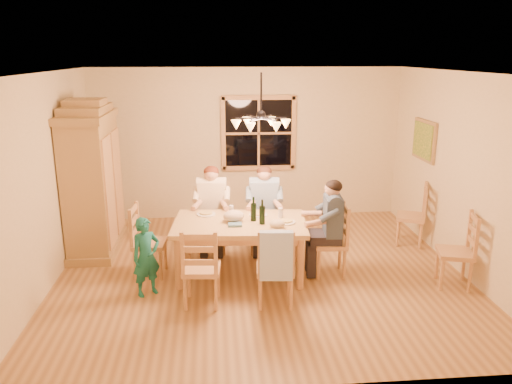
{
  "coord_description": "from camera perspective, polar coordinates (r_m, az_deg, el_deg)",
  "views": [
    {
      "loc": [
        -0.63,
        -6.35,
        2.93
      ],
      "look_at": [
        -0.06,
        0.1,
        1.12
      ],
      "focal_mm": 35.0,
      "sensor_mm": 36.0,
      "label": 1
    }
  ],
  "objects": [
    {
      "name": "chair_spare_front",
      "position": [
        7.0,
        21.66,
        -7.62
      ],
      "size": [
        0.52,
        0.53,
        0.99
      ],
      "rotation": [
        0.0,
        0.0,
        1.31
      ],
      "color": "tan",
      "rests_on": "floor"
    },
    {
      "name": "wine_glass_a",
      "position": [
        6.92,
        -2.84,
        -2.1
      ],
      "size": [
        0.06,
        0.06,
        0.14
      ],
      "primitive_type": "cylinder",
      "color": "silver",
      "rests_on": "dining_table"
    },
    {
      "name": "napkin",
      "position": [
        6.51,
        -2.42,
        -3.75
      ],
      "size": [
        0.19,
        0.15,
        0.03
      ],
      "primitive_type": "cube",
      "rotation": [
        0.0,
        0.0,
        -0.08
      ],
      "color": "slate",
      "rests_on": "dining_table"
    },
    {
      "name": "wine_bottle_b",
      "position": [
        6.54,
        0.71,
        -2.28
      ],
      "size": [
        0.08,
        0.08,
        0.33
      ],
      "primitive_type": "cylinder",
      "color": "black",
      "rests_on": "dining_table"
    },
    {
      "name": "chair_near_left",
      "position": [
        6.1,
        -6.22,
        -10.03
      ],
      "size": [
        0.47,
        0.45,
        0.99
      ],
      "rotation": [
        0.0,
        0.0,
        -0.08
      ],
      "color": "tan",
      "rests_on": "floor"
    },
    {
      "name": "wall_right",
      "position": [
        7.36,
        22.4,
        2.01
      ],
      "size": [
        0.02,
        5.0,
        2.7
      ],
      "primitive_type": "cube",
      "color": "beige",
      "rests_on": "floor"
    },
    {
      "name": "chair_near_right",
      "position": [
        6.08,
        2.19,
        -10.06
      ],
      "size": [
        0.47,
        0.45,
        0.99
      ],
      "rotation": [
        0.0,
        0.0,
        -0.08
      ],
      "color": "tan",
      "rests_on": "floor"
    },
    {
      "name": "floor",
      "position": [
        7.02,
        0.54,
        -9.08
      ],
      "size": [
        5.5,
        5.5,
        0.0
      ],
      "primitive_type": "plane",
      "color": "olive",
      "rests_on": "ground"
    },
    {
      "name": "plate_slate",
      "position": [
        6.64,
        3.42,
        -3.45
      ],
      "size": [
        0.26,
        0.26,
        0.02
      ],
      "primitive_type": "cylinder",
      "color": "white",
      "rests_on": "dining_table"
    },
    {
      "name": "painting",
      "position": [
        8.36,
        18.65,
        5.62
      ],
      "size": [
        0.06,
        0.78,
        0.64
      ],
      "color": "olive",
      "rests_on": "wall_right"
    },
    {
      "name": "ceiling",
      "position": [
        6.38,
        0.6,
        13.52
      ],
      "size": [
        5.5,
        5.0,
        0.02
      ],
      "primitive_type": "cube",
      "color": "white",
      "rests_on": "wall_back"
    },
    {
      "name": "cloth_bundle",
      "position": [
        6.65,
        -2.57,
        -2.77
      ],
      "size": [
        0.28,
        0.22,
        0.15
      ],
      "primitive_type": "ellipsoid",
      "color": "tan",
      "rests_on": "dining_table"
    },
    {
      "name": "wall_back",
      "position": [
        9.01,
        -1.0,
        5.49
      ],
      "size": [
        5.5,
        0.02,
        2.7
      ],
      "primitive_type": "cube",
      "color": "beige",
      "rests_on": "floor"
    },
    {
      "name": "towel",
      "position": [
        5.74,
        2.32,
        -7.3
      ],
      "size": [
        0.39,
        0.13,
        0.58
      ],
      "primitive_type": "cube",
      "rotation": [
        0.0,
        0.0,
        -0.08
      ],
      "color": "#A9C4E5",
      "rests_on": "chair_near_right"
    },
    {
      "name": "cap",
      "position": [
        6.42,
        2.42,
        -3.67
      ],
      "size": [
        0.2,
        0.2,
        0.11
      ],
      "primitive_type": "ellipsoid",
      "color": "tan",
      "rests_on": "dining_table"
    },
    {
      "name": "chair_end_left",
      "position": [
        6.97,
        -11.99,
        -6.92
      ],
      "size": [
        0.45,
        0.47,
        0.99
      ],
      "rotation": [
        0.0,
        0.0,
        -1.65
      ],
      "color": "tan",
      "rests_on": "floor"
    },
    {
      "name": "chair_far_right",
      "position": [
        7.6,
        0.92,
        -4.63
      ],
      "size": [
        0.47,
        0.45,
        0.99
      ],
      "rotation": [
        0.0,
        0.0,
        3.06
      ],
      "color": "tan",
      "rests_on": "floor"
    },
    {
      "name": "chair_far_left",
      "position": [
        7.63,
        -4.98,
        -4.63
      ],
      "size": [
        0.47,
        0.45,
        0.99
      ],
      "rotation": [
        0.0,
        0.0,
        3.06
      ],
      "color": "tan",
      "rests_on": "floor"
    },
    {
      "name": "window",
      "position": [
        8.96,
        0.29,
        6.73
      ],
      "size": [
        1.3,
        0.06,
        1.3
      ],
      "color": "black",
      "rests_on": "wall_back"
    },
    {
      "name": "child",
      "position": [
        6.36,
        -12.44,
        -7.24
      ],
      "size": [
        0.44,
        0.4,
        1.01
      ],
      "primitive_type": "imported",
      "rotation": [
        0.0,
        0.0,
        0.58
      ],
      "color": "#186E67",
      "rests_on": "floor"
    },
    {
      "name": "wine_glass_b",
      "position": [
        6.81,
        2.83,
        -2.39
      ],
      "size": [
        0.06,
        0.06,
        0.14
      ],
      "primitive_type": "cylinder",
      "color": "silver",
      "rests_on": "dining_table"
    },
    {
      "name": "adult_woman",
      "position": [
        7.46,
        -5.08,
        -0.74
      ],
      "size": [
        0.42,
        0.45,
        0.87
      ],
      "rotation": [
        0.0,
        0.0,
        3.06
      ],
      "color": "beige",
      "rests_on": "floor"
    },
    {
      "name": "wall_left",
      "position": [
        6.88,
        -22.88,
        1.05
      ],
      "size": [
        0.02,
        5.0,
        2.7
      ],
      "primitive_type": "cube",
      "color": "beige",
      "rests_on": "floor"
    },
    {
      "name": "adult_slate_man",
      "position": [
        6.72,
        8.62,
        -2.71
      ],
      "size": [
        0.45,
        0.42,
        0.87
      ],
      "rotation": [
        0.0,
        0.0,
        1.49
      ],
      "color": "#3B4B5E",
      "rests_on": "floor"
    },
    {
      "name": "dining_table",
      "position": [
        6.7,
        -1.85,
        -4.24
      ],
      "size": [
        1.84,
        1.22,
        0.76
      ],
      "rotation": [
        0.0,
        0.0,
        -0.08
      ],
      "color": "tan",
      "rests_on": "floor"
    },
    {
      "name": "plate_plaid",
      "position": [
        6.91,
        0.26,
        -2.63
      ],
      "size": [
        0.26,
        0.26,
        0.02
      ],
      "primitive_type": "cylinder",
      "color": "white",
      "rests_on": "dining_table"
    },
    {
      "name": "armoire",
      "position": [
        7.84,
        -18.13,
        0.98
      ],
      "size": [
        0.66,
        1.4,
        2.3
      ],
      "color": "olive",
      "rests_on": "floor"
    },
    {
      "name": "adult_plaid_man",
      "position": [
        7.43,
        0.94,
        -0.74
      ],
      "size": [
        0.42,
        0.45,
        0.87
      ],
      "rotation": [
        0.0,
        0.0,
        3.06
      ],
      "color": "teal",
      "rests_on": "floor"
    },
    {
      "name": "chair_spare_back",
      "position": [
        8.25,
        17.17,
        -3.7
      ],
      "size": [
        0.56,
        0.57,
        0.99
      ],
      "rotation": [
        0.0,
        0.0,
        1.17
      ],
      "color": "tan",
      "rests_on": "floor"
    },
    {
      "name": "wine_bottle_a",
      "position": [
        6.65,
        -0.29,
        -1.95
      ],
      "size": [
        0.08,
        0.08,
        0.33
      ],
      "primitive_type": "cylinder",
      "color": "black",
      "rests_on": "dining_table"
    },
    {
      "name": "plate_woman",
      "position": [
        6.98,
        -5.72,
        -2.54
      ],
      "size": [
        0.26,
        0.26,
        0.02
      ],
      "primitive_type": "cylinder",
      "color": "white",
      "rests_on": "dining_table"
    },
    {
      "name": "chair_end_right",
      "position": [
        6.91,
        8.44,
        -6.95
      ],
      "size": [
        0.45,
        0.47,
        0.99
      ],
      "rotation": [
        0.0,
        0.0,
        1.49
      ],
      "color": "tan",
      "rests_on": "floor"
    },
    {
      "name": "chandelier",
      "position": [
        6.44,
        0.58,
        7.97
      ],
      "size": [
        0.77,
        0.68,
        0.71
      ],
      "color": "black",
      "rests_on": "ceiling"
    }
  ]
}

